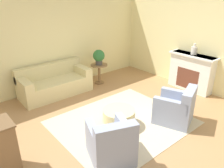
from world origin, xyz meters
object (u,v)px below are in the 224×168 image
potted_plant_on_side_table (99,56)px  armchair_left (111,144)px  couch (55,84)px  vase_mantel_near (194,50)px  armchair_right (176,109)px  side_table (99,70)px  ottoman_table (119,115)px

potted_plant_on_side_table → armchair_left: bearing=-123.6°
couch → vase_mantel_near: bearing=-35.4°
couch → armchair_right: size_ratio=2.01×
couch → side_table: bearing=-6.5°
ottoman_table → side_table: side_table is taller
armchair_right → couch: bearing=114.1°
armchair_left → armchair_right: same height
side_table → potted_plant_on_side_table: potted_plant_on_side_table is taller
armchair_right → potted_plant_on_side_table: size_ratio=2.08×
couch → armchair_left: 3.20m
armchair_right → potted_plant_on_side_table: potted_plant_on_side_table is taller
side_table → vase_mantel_near: size_ratio=2.00×
couch → armchair_left: bearing=-99.1°
couch → side_table: size_ratio=3.17×
armchair_left → vase_mantel_near: bearing=12.1°
armchair_left → side_table: bearing=56.4°
couch → vase_mantel_near: size_ratio=6.32×
vase_mantel_near → potted_plant_on_side_table: bearing=129.7°
armchair_right → ottoman_table: 1.32m
ottoman_table → vase_mantel_near: 3.13m
side_table → armchair_left: bearing=-123.6°
couch → ottoman_table: (0.32, -2.44, -0.06)m
couch → armchair_right: (1.42, -3.16, 0.02)m
couch → vase_mantel_near: vase_mantel_near is taller
side_table → potted_plant_on_side_table: 0.47m
armchair_right → ottoman_table: bearing=146.7°
side_table → vase_mantel_near: 2.94m
vase_mantel_near → potted_plant_on_side_table: (-1.81, 2.18, -0.33)m
side_table → potted_plant_on_side_table: bearing=0.0°
ottoman_table → potted_plant_on_side_table: 2.63m
armchair_left → ottoman_table: 1.10m
armchair_right → ottoman_table: (-1.10, 0.72, -0.08)m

